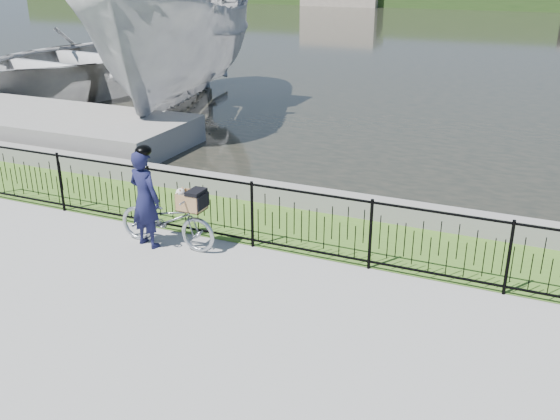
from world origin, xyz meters
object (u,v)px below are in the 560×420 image
at_px(bicycle_rig, 168,219).
at_px(cyclist, 145,197).
at_px(dock, 18,122).
at_px(boat_far, 88,60).
at_px(boat_near, 178,41).

relative_size(bicycle_rig, cyclist, 1.03).
xyz_separation_m(dock, bicycle_rig, (7.70, -4.42, 0.13)).
relative_size(dock, boat_far, 0.88).
bearing_deg(cyclist, boat_near, 118.61).
bearing_deg(boat_near, boat_far, 161.30).
bearing_deg(boat_near, cyclist, -61.39).
relative_size(bicycle_rig, boat_far, 0.16).
height_order(bicycle_rig, boat_near, boat_near).
distance_m(dock, bicycle_rig, 8.88).
distance_m(dock, boat_far, 6.33).
relative_size(boat_near, boat_far, 1.01).
xyz_separation_m(dock, boat_near, (2.62, 4.16, 1.81)).
bearing_deg(cyclist, bicycle_rig, 20.66).
distance_m(bicycle_rig, cyclist, 0.52).
distance_m(cyclist, boat_far, 14.21).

